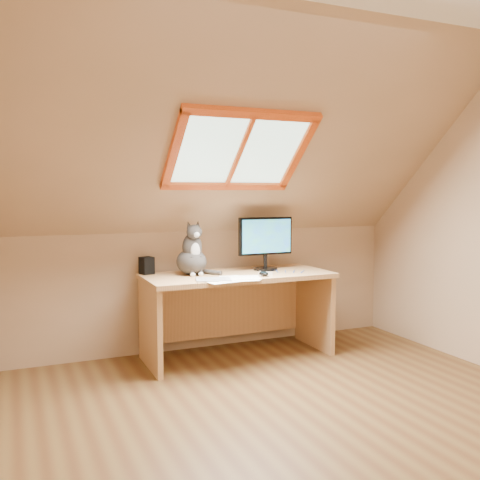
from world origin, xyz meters
TOP-DOWN VIEW (x-y plane):
  - ground at (0.00, 0.00)m, footprint 3.50×3.50m
  - room_shell at (0.00, -0.09)m, footprint 3.52×3.52m
  - desk at (0.13, 1.45)m, footprint 1.49×0.65m
  - monitor at (0.42, 1.46)m, footprint 0.48×0.20m
  - cat at (-0.22, 1.46)m, footprint 0.25×0.29m
  - desk_speaker at (-0.54, 1.63)m, footprint 0.12×0.12m
  - graphics_tablet at (-0.16, 1.14)m, footprint 0.29×0.24m
  - mouse at (0.27, 1.18)m, footprint 0.07×0.12m
  - papers at (-0.02, 1.12)m, footprint 0.35×0.30m
  - cables at (0.46, 1.26)m, footprint 0.51×0.26m

SIDE VIEW (x-z plane):
  - ground at x=0.00m, z-range 0.00..0.00m
  - desk at x=0.13m, z-range 0.13..0.81m
  - papers at x=-0.02m, z-range 0.68..0.69m
  - cables at x=0.46m, z-range 0.68..0.69m
  - graphics_tablet at x=-0.16m, z-range 0.68..0.69m
  - mouse at x=0.27m, z-range 0.68..0.72m
  - desk_speaker at x=-0.54m, z-range 0.68..0.82m
  - cat at x=-0.22m, z-range 0.62..1.05m
  - monitor at x=0.42m, z-range 0.71..1.15m
  - room_shell at x=0.00m, z-range 0.23..2.64m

